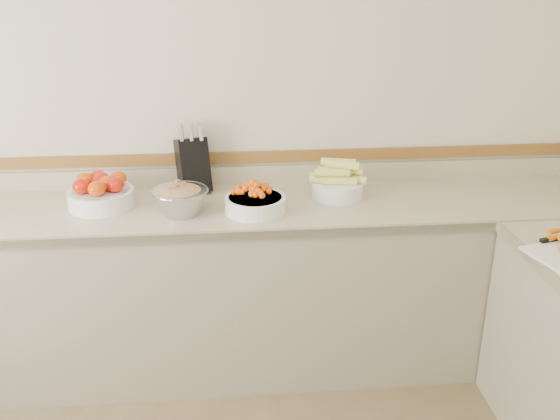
{
  "coord_description": "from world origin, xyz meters",
  "views": [
    {
      "loc": [
        0.12,
        -1.18,
        2.03
      ],
      "look_at": [
        0.35,
        1.35,
        1.0
      ],
      "focal_mm": 40.0,
      "sensor_mm": 36.0,
      "label": 1
    }
  ],
  "objects": [
    {
      "name": "tomato_bowl",
      "position": [
        -0.49,
        1.73,
        0.97
      ],
      "size": [
        0.32,
        0.32,
        0.16
      ],
      "color": "white",
      "rests_on": "counter_back"
    },
    {
      "name": "back_wall",
      "position": [
        0.0,
        2.0,
        1.3
      ],
      "size": [
        4.0,
        0.0,
        4.0
      ],
      "primitive_type": "plane",
      "rotation": [
        1.57,
        0.0,
        0.0
      ],
      "color": "beige",
      "rests_on": "ground_plane"
    },
    {
      "name": "counter_back",
      "position": [
        0.0,
        1.68,
        0.45
      ],
      "size": [
        4.0,
        0.65,
        1.08
      ],
      "color": "#BEAF8A",
      "rests_on": "ground_plane"
    },
    {
      "name": "rhubarb_bowl",
      "position": [
        -0.1,
        1.59,
        0.98
      ],
      "size": [
        0.27,
        0.27,
        0.15
      ],
      "color": "#B2B2BA",
      "rests_on": "counter_back"
    },
    {
      "name": "cherry_tomato_bowl",
      "position": [
        0.25,
        1.59,
        0.95
      ],
      "size": [
        0.29,
        0.29,
        0.15
      ],
      "color": "white",
      "rests_on": "counter_back"
    },
    {
      "name": "corn_bowl",
      "position": [
        0.68,
        1.75,
        0.97
      ],
      "size": [
        0.29,
        0.26,
        0.19
      ],
      "color": "white",
      "rests_on": "counter_back"
    },
    {
      "name": "knife_block",
      "position": [
        -0.05,
        1.9,
        1.05
      ],
      "size": [
        0.2,
        0.22,
        0.37
      ],
      "color": "black",
      "rests_on": "counter_back"
    }
  ]
}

